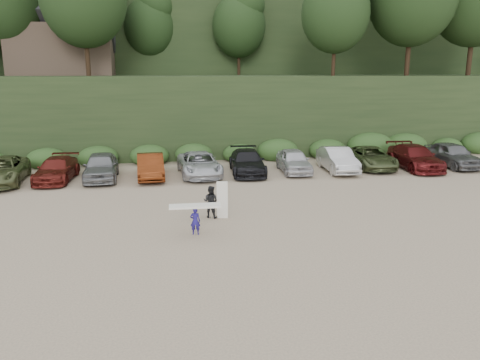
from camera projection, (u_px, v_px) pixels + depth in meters
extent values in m
plane|color=tan|center=(274.00, 225.00, 19.89)|extent=(120.00, 120.00, 0.00)
cube|color=black|center=(211.00, 111.00, 40.28)|extent=(80.00, 14.00, 6.00)
cube|color=black|center=(192.00, 57.00, 56.37)|extent=(90.00, 30.00, 16.00)
ellipsoid|color=black|center=(209.00, 13.00, 38.45)|extent=(66.00, 12.00, 10.00)
cube|color=#2B491E|center=(216.00, 153.00, 33.55)|extent=(46.20, 2.00, 1.20)
cube|color=brown|center=(64.00, 51.00, 38.95)|extent=(8.00, 6.00, 4.00)
imported|color=#566037|center=(0.00, 171.00, 26.91)|extent=(2.94, 5.70, 1.54)
imported|color=maroon|center=(57.00, 170.00, 27.65)|extent=(2.30, 4.87, 1.37)
imported|color=slate|center=(101.00, 166.00, 27.96)|extent=(2.02, 4.79, 1.62)
imported|color=#62270E|center=(151.00, 166.00, 28.32)|extent=(1.67, 4.49, 1.47)
imported|color=silver|center=(199.00, 164.00, 29.05)|extent=(2.60, 5.28, 1.44)
imported|color=black|center=(247.00, 162.00, 29.63)|extent=(2.49, 5.25, 1.48)
imported|color=silver|center=(294.00, 161.00, 30.03)|extent=(2.05, 4.49, 1.49)
imported|color=#B8B8B8|center=(337.00, 160.00, 30.28)|extent=(1.96, 4.79, 1.55)
imported|color=#485430|center=(371.00, 158.00, 31.33)|extent=(2.77, 5.26, 1.41)
imported|color=#5A1415|center=(415.00, 157.00, 31.05)|extent=(2.52, 5.50, 1.56)
imported|color=slate|center=(452.00, 155.00, 31.77)|extent=(1.99, 4.86, 1.65)
imported|color=navy|center=(195.00, 221.00, 18.59)|extent=(0.45, 0.34, 1.11)
cube|color=white|center=(195.00, 206.00, 18.45)|extent=(2.06, 0.66, 0.08)
imported|color=black|center=(211.00, 202.00, 20.73)|extent=(0.89, 0.83, 1.45)
cube|color=silver|center=(222.00, 200.00, 20.51)|extent=(0.52, 0.33, 1.71)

